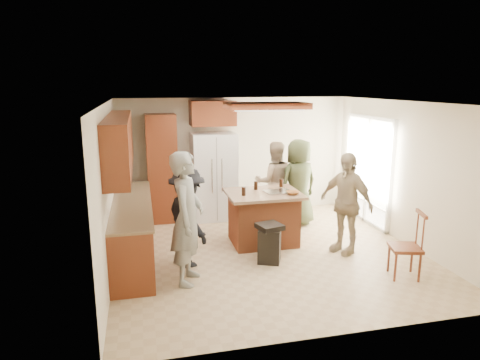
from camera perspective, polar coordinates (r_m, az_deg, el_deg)
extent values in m
plane|color=tan|center=(7.33, 3.75, -9.65)|extent=(5.00, 5.00, 0.00)
plane|color=white|center=(6.78, 4.06, 10.28)|extent=(5.00, 5.00, 0.00)
plane|color=beige|center=(9.32, -0.60, 3.25)|extent=(5.00, 0.00, 5.00)
plane|color=beige|center=(4.71, 12.89, -6.67)|extent=(5.00, 0.00, 5.00)
plane|color=beige|center=(6.67, -17.10, -1.16)|extent=(0.00, 5.00, 5.00)
plane|color=beige|center=(8.03, 21.22, 0.83)|extent=(0.00, 5.00, 5.00)
cube|color=white|center=(9.05, 16.79, 1.13)|extent=(0.02, 1.60, 2.10)
cube|color=white|center=(9.04, 16.68, 1.13)|extent=(0.08, 1.72, 2.10)
cube|color=maroon|center=(6.98, 3.57, 9.86)|extent=(1.30, 0.70, 0.10)
cube|color=white|center=(6.98, 3.56, 9.37)|extent=(1.10, 0.50, 0.02)
cube|color=olive|center=(10.15, 23.88, -4.62)|extent=(3.00, 3.00, 0.10)
cube|color=#593319|center=(10.80, 25.47, 1.97)|extent=(1.40, 1.60, 2.00)
imported|color=gray|center=(6.04, -7.06, -5.11)|extent=(0.70, 0.81, 1.89)
imported|color=#9F886D|center=(8.73, 4.59, -0.25)|extent=(0.86, 0.60, 1.66)
imported|color=#333B22|center=(8.54, 7.81, -0.36)|extent=(0.98, 0.78, 1.74)
imported|color=tan|center=(7.31, 13.91, -2.99)|extent=(0.92, 1.12, 1.70)
imported|color=black|center=(6.65, -7.02, -4.94)|extent=(0.77, 1.10, 1.56)
cube|color=maroon|center=(7.27, -14.11, -6.51)|extent=(0.60, 3.00, 0.88)
cube|color=#846B4C|center=(7.13, -14.31, -3.01)|extent=(0.64, 3.00, 0.04)
cube|color=maroon|center=(6.94, -15.79, 4.71)|extent=(0.35, 3.00, 0.85)
cube|color=maroon|center=(8.85, -10.33, 1.54)|extent=(0.60, 0.60, 2.20)
cube|color=maroon|center=(8.81, -3.71, 8.90)|extent=(0.90, 0.60, 0.50)
cube|color=white|center=(8.92, -3.51, 0.50)|extent=(0.90, 0.72, 1.80)
cube|color=gray|center=(8.57, -3.09, 0.00)|extent=(0.01, 0.01, 1.71)
cylinder|color=silver|center=(8.51, -3.74, 0.52)|extent=(0.02, 0.02, 0.70)
cylinder|color=silver|center=(8.54, -2.41, 0.58)|extent=(0.02, 0.02, 0.70)
cube|color=#9E4A28|center=(7.62, 3.12, -5.23)|extent=(1.10, 0.85, 0.88)
cube|color=#85654D|center=(7.49, 3.16, -1.84)|extent=(1.28, 1.03, 0.05)
cube|color=silver|center=(7.50, 5.10, -1.56)|extent=(0.50, 0.40, 0.02)
imported|color=brown|center=(7.38, 7.06, -1.72)|extent=(0.22, 0.22, 0.05)
cylinder|color=black|center=(7.24, 0.50, -1.52)|extent=(0.07, 0.07, 0.15)
cylinder|color=black|center=(7.66, 2.13, -0.73)|extent=(0.07, 0.07, 0.15)
cylinder|color=black|center=(7.87, 5.51, -0.41)|extent=(0.07, 0.07, 0.15)
cube|color=black|center=(6.89, 3.95, -8.68)|extent=(0.45, 0.45, 0.55)
cube|color=black|center=(6.78, 3.99, -6.20)|extent=(0.44, 0.44, 0.08)
cube|color=maroon|center=(6.75, 21.15, -8.44)|extent=(0.52, 0.52, 0.05)
cylinder|color=maroon|center=(6.63, 20.01, -10.86)|extent=(0.04, 0.04, 0.44)
cylinder|color=maroon|center=(6.74, 22.83, -10.73)|extent=(0.04, 0.04, 0.44)
cylinder|color=maroon|center=(6.93, 19.22, -9.76)|extent=(0.04, 0.04, 0.44)
cylinder|color=maroon|center=(7.03, 21.92, -9.65)|extent=(0.04, 0.04, 0.44)
cube|color=maroon|center=(6.65, 23.07, -4.18)|extent=(0.15, 0.39, 0.05)
cylinder|color=maroon|center=(6.61, 23.23, -6.56)|extent=(0.03, 0.03, 0.50)
cylinder|color=maroon|center=(6.83, 22.56, -5.91)|extent=(0.03, 0.03, 0.50)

